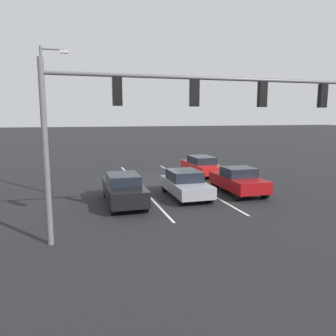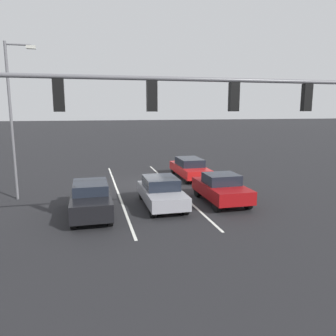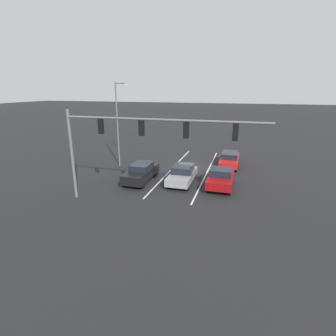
{
  "view_description": "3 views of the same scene",
  "coord_description": "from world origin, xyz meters",
  "px_view_note": "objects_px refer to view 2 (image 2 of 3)",
  "views": [
    {
      "loc": [
        5.54,
        21.79,
        4.35
      ],
      "look_at": [
        0.95,
        5.75,
        1.71
      ],
      "focal_mm": 35.0,
      "sensor_mm": 36.0,
      "label": 1
    },
    {
      "loc": [
        3.29,
        20.72,
        4.79
      ],
      "look_at": [
        -0.31,
        6.02,
        2.05
      ],
      "focal_mm": 35.0,
      "sensor_mm": 36.0,
      "label": 2
    },
    {
      "loc": [
        -4.79,
        25.27,
        7.49
      ],
      "look_at": [
        0.39,
        7.71,
        1.92
      ],
      "focal_mm": 28.0,
      "sensor_mm": 36.0,
      "label": 3
    }
  ],
  "objects_px": {
    "car_black_rightlane_front": "(91,198)",
    "car_red_leftlane_second": "(190,168)",
    "car_maroon_leftlane_front": "(221,188)",
    "traffic_signal_gantry": "(134,110)",
    "car_gray_midlane_front": "(161,192)",
    "street_lamp_right_shoulder": "(14,112)"
  },
  "relations": [
    {
      "from": "car_red_leftlane_second",
      "to": "car_black_rightlane_front",
      "type": "bearing_deg",
      "value": 44.22
    },
    {
      "from": "car_black_rightlane_front",
      "to": "car_maroon_leftlane_front",
      "type": "bearing_deg",
      "value": -176.69
    },
    {
      "from": "car_black_rightlane_front",
      "to": "car_maroon_leftlane_front",
      "type": "xyz_separation_m",
      "value": [
        -6.55,
        -0.38,
        -0.0
      ]
    },
    {
      "from": "car_red_leftlane_second",
      "to": "traffic_signal_gantry",
      "type": "bearing_deg",
      "value": 64.28
    },
    {
      "from": "traffic_signal_gantry",
      "to": "street_lamp_right_shoulder",
      "type": "bearing_deg",
      "value": -57.82
    },
    {
      "from": "traffic_signal_gantry",
      "to": "car_black_rightlane_front",
      "type": "bearing_deg",
      "value": -72.4
    },
    {
      "from": "car_maroon_leftlane_front",
      "to": "street_lamp_right_shoulder",
      "type": "relative_size",
      "value": 0.49
    },
    {
      "from": "car_maroon_leftlane_front",
      "to": "traffic_signal_gantry",
      "type": "height_order",
      "value": "traffic_signal_gantry"
    },
    {
      "from": "car_maroon_leftlane_front",
      "to": "car_gray_midlane_front",
      "type": "bearing_deg",
      "value": -2.49
    },
    {
      "from": "car_black_rightlane_front",
      "to": "car_red_leftlane_second",
      "type": "relative_size",
      "value": 0.97
    },
    {
      "from": "car_red_leftlane_second",
      "to": "traffic_signal_gantry",
      "type": "distance_m",
      "value": 13.04
    },
    {
      "from": "traffic_signal_gantry",
      "to": "street_lamp_right_shoulder",
      "type": "relative_size",
      "value": 1.59
    },
    {
      "from": "car_black_rightlane_front",
      "to": "traffic_signal_gantry",
      "type": "xyz_separation_m",
      "value": [
        -1.44,
        4.54,
        3.97
      ]
    },
    {
      "from": "car_red_leftlane_second",
      "to": "traffic_signal_gantry",
      "type": "xyz_separation_m",
      "value": [
        5.38,
        11.18,
        4.01
      ]
    },
    {
      "from": "car_red_leftlane_second",
      "to": "street_lamp_right_shoulder",
      "type": "relative_size",
      "value": 0.57
    },
    {
      "from": "car_gray_midlane_front",
      "to": "street_lamp_right_shoulder",
      "type": "distance_m",
      "value": 8.65
    },
    {
      "from": "car_black_rightlane_front",
      "to": "car_red_leftlane_second",
      "type": "height_order",
      "value": "car_black_rightlane_front"
    },
    {
      "from": "car_maroon_leftlane_front",
      "to": "car_red_leftlane_second",
      "type": "bearing_deg",
      "value": -92.5
    },
    {
      "from": "car_gray_midlane_front",
      "to": "traffic_signal_gantry",
      "type": "xyz_separation_m",
      "value": [
        1.99,
        5.05,
        4.0
      ]
    },
    {
      "from": "street_lamp_right_shoulder",
      "to": "car_maroon_leftlane_front",
      "type": "bearing_deg",
      "value": 162.57
    },
    {
      "from": "car_gray_midlane_front",
      "to": "car_black_rightlane_front",
      "type": "relative_size",
      "value": 0.93
    },
    {
      "from": "car_gray_midlane_front",
      "to": "car_maroon_leftlane_front",
      "type": "xyz_separation_m",
      "value": [
        -3.12,
        0.14,
        0.03
      ]
    }
  ]
}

